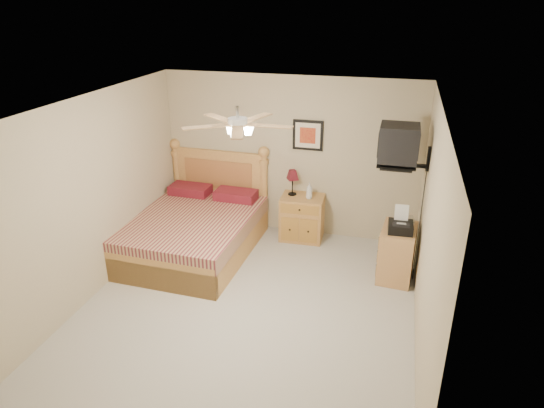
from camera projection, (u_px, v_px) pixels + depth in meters
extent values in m
plane|color=#ABA69A|center=(248.00, 307.00, 6.02)|extent=(4.50, 4.50, 0.00)
cube|color=white|center=(243.00, 106.00, 5.02)|extent=(4.00, 4.50, 0.04)
cube|color=tan|center=(290.00, 157.00, 7.51)|extent=(4.00, 0.04, 2.50)
cube|color=tan|center=(152.00, 340.00, 3.52)|extent=(4.00, 0.04, 2.50)
cube|color=tan|center=(92.00, 198.00, 5.99)|extent=(0.04, 4.50, 2.50)
cube|color=tan|center=(429.00, 236.00, 5.04)|extent=(0.04, 4.50, 2.50)
cube|color=#A06B2F|center=(302.00, 218.00, 7.59)|extent=(0.67, 0.51, 0.70)
imported|color=silver|center=(309.00, 191.00, 7.34)|extent=(0.13, 0.13, 0.26)
cube|color=black|center=(308.00, 135.00, 7.29)|extent=(0.46, 0.04, 0.46)
cube|color=#C2884A|center=(397.00, 253.00, 6.51)|extent=(0.49, 0.66, 0.74)
imported|color=beige|center=(399.00, 220.00, 6.57)|extent=(0.21, 0.27, 0.03)
imported|color=gray|center=(401.00, 218.00, 6.56)|extent=(0.20, 0.25, 0.02)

